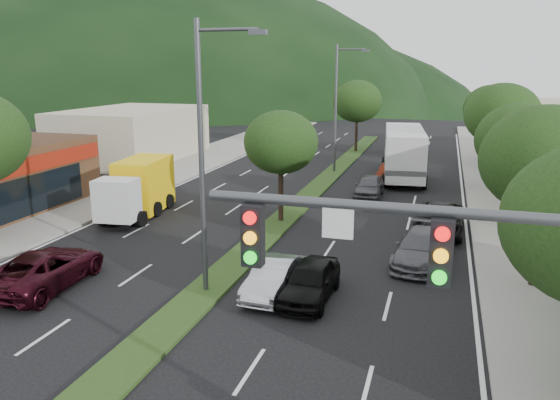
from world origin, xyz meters
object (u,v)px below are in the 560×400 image
(car_queue_f, at_px, (407,146))
(box_truck, at_px, (139,189))
(streetlight_mid, at_px, (338,103))
(tree_med_far, at_px, (357,101))
(tree_r_c, at_px, (520,140))
(tree_r_d, at_px, (502,115))
(car_queue_c, at_px, (390,174))
(car_queue_d, at_px, (439,219))
(motorhome, at_px, (404,152))
(suv_maroon, at_px, (46,269))
(traffic_signal, at_px, (479,319))
(streetlight_near, at_px, (206,147))
(car_queue_b, at_px, (421,248))
(tree_r_e, at_px, (491,108))
(car_queue_e, at_px, (369,186))
(tree_med_near, at_px, (281,142))
(tree_r_b, at_px, (547,160))
(car_queue_a, at_px, (310,281))
(sedan_silver, at_px, (274,277))

(car_queue_f, xyz_separation_m, box_truck, (-13.22, -27.85, 0.80))
(streetlight_mid, bearing_deg, tree_med_far, 91.07)
(tree_r_c, height_order, box_truck, tree_r_c)
(tree_r_d, relative_size, car_queue_c, 1.76)
(car_queue_d, bearing_deg, box_truck, -173.07)
(box_truck, bearing_deg, tree_med_far, -114.19)
(tree_med_far, relative_size, motorhome, 0.69)
(suv_maroon, bearing_deg, traffic_signal, 148.92)
(streetlight_near, xyz_separation_m, car_queue_c, (4.50, 22.27, -4.91))
(car_queue_b, relative_size, car_queue_c, 1.21)
(car_queue_d, bearing_deg, tree_r_c, 24.38)
(streetlight_mid, distance_m, car_queue_f, 13.82)
(car_queue_b, height_order, car_queue_d, car_queue_d)
(traffic_signal, bearing_deg, car_queue_c, 97.75)
(tree_r_e, height_order, car_queue_e, tree_r_e)
(car_queue_f, bearing_deg, car_queue_c, -88.84)
(streetlight_near, bearing_deg, car_queue_d, 52.14)
(traffic_signal, xyz_separation_m, streetlight_near, (-8.82, 9.54, 0.94))
(tree_med_near, relative_size, car_queue_c, 1.48)
(tree_r_e, relative_size, streetlight_near, 0.67)
(streetlight_near, relative_size, car_queue_c, 2.46)
(streetlight_near, distance_m, box_truck, 13.16)
(tree_med_near, bearing_deg, car_queue_e, 62.02)
(tree_r_b, relative_size, tree_med_near, 1.15)
(tree_r_b, bearing_deg, car_queue_a, -156.69)
(car_queue_c, bearing_deg, car_queue_b, -72.92)
(tree_r_c, distance_m, car_queue_f, 26.32)
(tree_r_e, height_order, box_truck, tree_r_e)
(tree_r_b, bearing_deg, tree_r_e, 90.00)
(car_queue_a, height_order, car_queue_c, car_queue_a)
(car_queue_e, bearing_deg, sedan_silver, -95.69)
(streetlight_near, xyz_separation_m, streetlight_mid, (0.00, 25.00, 0.00))
(streetlight_mid, distance_m, car_queue_d, 17.32)
(suv_maroon, distance_m, car_queue_f, 39.93)
(motorhome, bearing_deg, car_queue_e, -109.59)
(tree_r_b, relative_size, car_queue_a, 1.67)
(tree_med_near, xyz_separation_m, sedan_silver, (2.52, -9.39, -3.78))
(traffic_signal, bearing_deg, tree_r_e, 85.91)
(suv_maroon, bearing_deg, car_queue_f, -108.85)
(tree_med_far, xyz_separation_m, motorhome, (5.50, -11.86, -3.00))
(streetlight_near, xyz_separation_m, motorhome, (5.29, 24.14, -3.58))
(tree_r_d, xyz_separation_m, car_queue_d, (-3.60, -11.46, -4.46))
(suv_maroon, bearing_deg, tree_r_c, -146.44)
(traffic_signal, distance_m, sedan_silver, 12.70)
(tree_r_d, height_order, car_queue_b, tree_r_d)
(car_queue_e, relative_size, car_queue_f, 0.90)
(tree_r_b, xyz_separation_m, box_truck, (-20.28, 5.18, -3.55))
(tree_r_e, xyz_separation_m, car_queue_b, (-4.30, -26.46, -4.18))
(traffic_signal, xyz_separation_m, car_queue_b, (-1.33, 15.08, -3.93))
(sedan_silver, distance_m, box_truck, 13.82)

